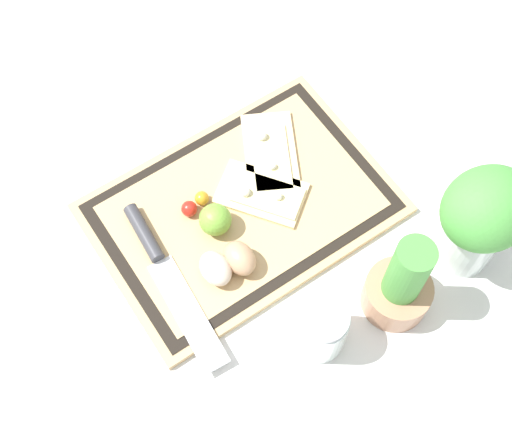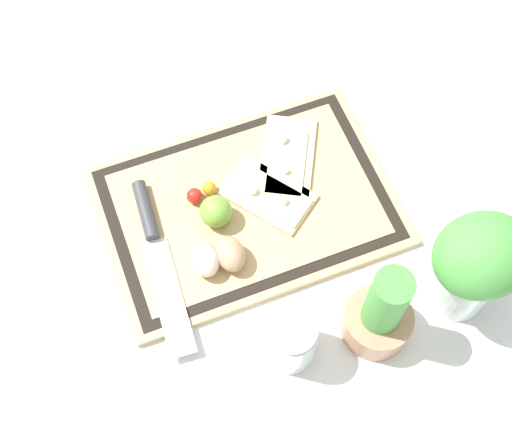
{
  "view_description": "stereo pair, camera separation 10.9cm",
  "coord_description": "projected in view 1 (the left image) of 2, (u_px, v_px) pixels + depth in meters",
  "views": [
    {
      "loc": [
        0.27,
        0.44,
        1.01
      ],
      "look_at": [
        0.0,
        0.04,
        0.03
      ],
      "focal_mm": 50.0,
      "sensor_mm": 36.0,
      "label": 1
    },
    {
      "loc": [
        0.17,
        0.49,
        1.01
      ],
      "look_at": [
        0.0,
        0.04,
        0.03
      ],
      "focal_mm": 50.0,
      "sensor_mm": 36.0,
      "label": 2
    }
  ],
  "objects": [
    {
      "name": "herb_pot",
      "position": [
        401.0,
        286.0,
        1.01
      ],
      "size": [
        0.1,
        0.1,
        0.18
      ],
      "color": "#AD7A5B",
      "rests_on": "ground_plane"
    },
    {
      "name": "pizza_slice_far",
      "position": [
        263.0,
        195.0,
        1.13
      ],
      "size": [
        0.15,
        0.16,
        0.02
      ],
      "color": "beige",
      "rests_on": "cutting_board"
    },
    {
      "name": "herb_glass",
      "position": [
        482.0,
        218.0,
        1.0
      ],
      "size": [
        0.14,
        0.12,
        0.2
      ],
      "color": "silver",
      "rests_on": "ground_plane"
    },
    {
      "name": "lime",
      "position": [
        215.0,
        220.0,
        1.09
      ],
      "size": [
        0.05,
        0.05,
        0.05
      ],
      "primitive_type": "sphere",
      "color": "#70A838",
      "rests_on": "cutting_board"
    },
    {
      "name": "cherry_tomato_yellow",
      "position": [
        202.0,
        198.0,
        1.12
      ],
      "size": [
        0.02,
        0.02,
        0.02
      ],
      "primitive_type": "sphere",
      "color": "orange",
      "rests_on": "cutting_board"
    },
    {
      "name": "cutting_board",
      "position": [
        242.0,
        208.0,
        1.13
      ],
      "size": [
        0.46,
        0.32,
        0.02
      ],
      "color": "tan",
      "rests_on": "ground_plane"
    },
    {
      "name": "egg_pink",
      "position": [
        216.0,
        268.0,
        1.05
      ],
      "size": [
        0.04,
        0.06,
        0.04
      ],
      "primitive_type": "ellipsoid",
      "color": "beige",
      "rests_on": "cutting_board"
    },
    {
      "name": "ground_plane",
      "position": [
        242.0,
        210.0,
        1.14
      ],
      "size": [
        6.0,
        6.0,
        0.0
      ],
      "primitive_type": "plane",
      "color": "silver"
    },
    {
      "name": "knife",
      "position": [
        157.0,
        258.0,
        1.08
      ],
      "size": [
        0.05,
        0.29,
        0.02
      ],
      "color": "silver",
      "rests_on": "cutting_board"
    },
    {
      "name": "cherry_tomato_red",
      "position": [
        189.0,
        209.0,
        1.11
      ],
      "size": [
        0.03,
        0.03,
        0.03
      ],
      "primitive_type": "sphere",
      "color": "red",
      "rests_on": "cutting_board"
    },
    {
      "name": "egg_brown",
      "position": [
        240.0,
        258.0,
        1.06
      ],
      "size": [
        0.04,
        0.06,
        0.04
      ],
      "primitive_type": "ellipsoid",
      "color": "tan",
      "rests_on": "cutting_board"
    },
    {
      "name": "sauce_jar",
      "position": [
        320.0,
        330.0,
        1.0
      ],
      "size": [
        0.07,
        0.07,
        0.1
      ],
      "color": "silver",
      "rests_on": "ground_plane"
    },
    {
      "name": "pizza_slice_near",
      "position": [
        270.0,
        154.0,
        1.16
      ],
      "size": [
        0.15,
        0.18,
        0.02
      ],
      "color": "beige",
      "rests_on": "cutting_board"
    }
  ]
}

